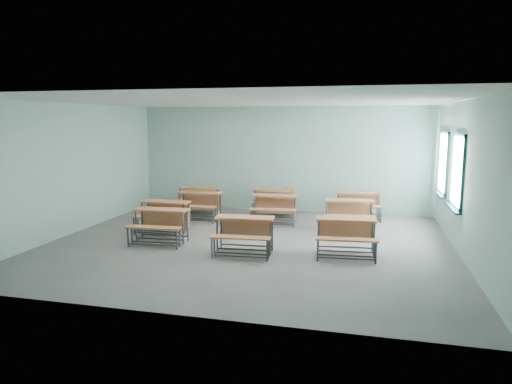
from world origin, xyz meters
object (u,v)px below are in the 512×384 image
(desk_unit_r0c0, at_px, (160,221))
(desk_unit_r2c2, at_px, (349,210))
(desk_unit_r3c1, at_px, (273,198))
(desk_unit_r2c1, at_px, (274,204))
(desk_unit_r2c0, at_px, (199,201))
(desk_unit_r0c2, at_px, (346,231))
(desk_unit_r1c0, at_px, (163,212))
(desk_unit_r3c0, at_px, (199,196))
(desk_unit_r0c1, at_px, (244,230))
(desk_unit_r3c2, at_px, (358,201))

(desk_unit_r0c0, xyz_separation_m, desk_unit_r2c2, (4.15, 2.26, 0.00))
(desk_unit_r0c0, distance_m, desk_unit_r3c1, 4.09)
(desk_unit_r2c1, bearing_deg, desk_unit_r2c2, -14.56)
(desk_unit_r2c0, relative_size, desk_unit_r2c1, 0.97)
(desk_unit_r2c1, bearing_deg, desk_unit_r0c2, -56.98)
(desk_unit_r0c2, bearing_deg, desk_unit_r2c1, 122.94)
(desk_unit_r0c2, bearing_deg, desk_unit_r1c0, 162.59)
(desk_unit_r0c0, relative_size, desk_unit_r0c2, 0.98)
(desk_unit_r3c0, bearing_deg, desk_unit_r0c0, -88.89)
(desk_unit_r1c0, xyz_separation_m, desk_unit_r3c0, (-0.01, 2.52, 0.00))
(desk_unit_r3c1, bearing_deg, desk_unit_r2c2, -38.17)
(desk_unit_r2c1, xyz_separation_m, desk_unit_r3c0, (-2.51, 0.90, 0.00))
(desk_unit_r2c1, xyz_separation_m, desk_unit_r3c1, (-0.25, 1.03, 0.00))
(desk_unit_r0c0, relative_size, desk_unit_r2c0, 1.01)
(desk_unit_r0c1, bearing_deg, desk_unit_r0c2, 5.88)
(desk_unit_r0c0, height_order, desk_unit_r0c2, same)
(desk_unit_r1c0, height_order, desk_unit_r3c1, same)
(desk_unit_r2c0, xyz_separation_m, desk_unit_r3c1, (1.92, 1.08, 0.00))
(desk_unit_r0c1, bearing_deg, desk_unit_r3c1, 88.95)
(desk_unit_r1c0, bearing_deg, desk_unit_r3c2, 30.44)
(desk_unit_r3c2, bearing_deg, desk_unit_r0c2, -99.13)
(desk_unit_r0c0, bearing_deg, desk_unit_r0c1, -13.63)
(desk_unit_r1c0, height_order, desk_unit_r3c0, same)
(desk_unit_r3c2, bearing_deg, desk_unit_r2c0, -171.87)
(desk_unit_r0c2, xyz_separation_m, desk_unit_r3c0, (-4.56, 3.50, 0.00))
(desk_unit_r2c1, height_order, desk_unit_r3c0, same)
(desk_unit_r0c1, xyz_separation_m, desk_unit_r0c2, (2.09, 0.36, 0.00))
(desk_unit_r2c1, distance_m, desk_unit_r2c2, 2.05)
(desk_unit_r0c1, distance_m, desk_unit_r3c0, 4.59)
(desk_unit_r0c2, height_order, desk_unit_r1c0, same)
(desk_unit_r3c1, relative_size, desk_unit_r3c2, 1.00)
(desk_unit_r2c1, bearing_deg, desk_unit_r1c0, -152.19)
(desk_unit_r0c0, xyz_separation_m, desk_unit_r3c1, (1.89, 3.63, 0.00))
(desk_unit_r0c0, distance_m, desk_unit_r2c0, 2.54)
(desk_unit_r1c0, bearing_deg, desk_unit_r3c0, 90.64)
(desk_unit_r0c1, distance_m, desk_unit_r2c0, 3.61)
(desk_unit_r0c2, distance_m, desk_unit_r3c0, 5.75)
(desk_unit_r0c0, distance_m, desk_unit_r2c2, 4.73)
(desk_unit_r3c2, bearing_deg, desk_unit_r0c0, -146.23)
(desk_unit_r2c2, relative_size, desk_unit_r3c1, 0.98)
(desk_unit_r2c2, bearing_deg, desk_unit_r0c0, -156.53)
(desk_unit_r1c0, height_order, desk_unit_r3c2, same)
(desk_unit_r1c0, relative_size, desk_unit_r3c0, 0.95)
(desk_unit_r0c0, relative_size, desk_unit_r2c2, 0.98)
(desk_unit_r2c2, bearing_deg, desk_unit_r3c1, 143.79)
(desk_unit_r0c1, xyz_separation_m, desk_unit_r2c1, (0.04, 2.97, 0.00))
(desk_unit_r1c0, height_order, desk_unit_r2c0, same)
(desk_unit_r3c2, bearing_deg, desk_unit_r1c0, -156.59)
(desk_unit_r1c0, relative_size, desk_unit_r3c2, 0.94)
(desk_unit_r2c1, relative_size, desk_unit_r3c2, 0.99)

